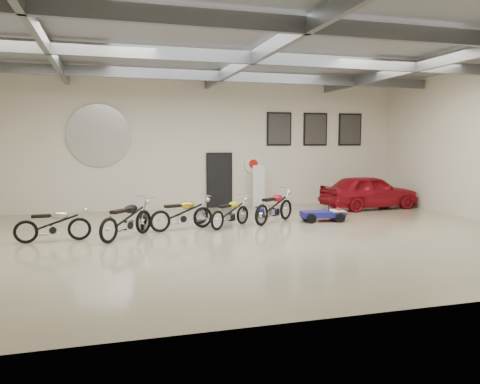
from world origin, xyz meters
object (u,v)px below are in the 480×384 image
object	(u,v)px
motorcycle_red	(274,206)
motorcycle_yellow	(230,212)
vintage_car	(369,192)
motorcycle_black	(127,218)
banner_stand	(259,185)
go_kart	(327,212)
motorcycle_gold	(182,213)
motorcycle_silver	(53,224)

from	to	relation	value
motorcycle_red	motorcycle_yellow	bearing A→B (deg)	155.80
motorcycle_red	vintage_car	size ratio (longest dim) A/B	0.54
motorcycle_black	motorcycle_yellow	xyz separation A→B (m)	(3.08, 0.86, -0.07)
motorcycle_yellow	vintage_car	xyz separation A→B (m)	(6.20, 2.44, 0.19)
banner_stand	motorcycle_red	size ratio (longest dim) A/B	0.83
motorcycle_red	go_kart	bearing A→B (deg)	-44.20
motorcycle_black	motorcycle_yellow	world-z (taller)	motorcycle_black
motorcycle_yellow	motorcycle_red	bearing A→B (deg)	-24.33
banner_stand	motorcycle_gold	size ratio (longest dim) A/B	0.89
motorcycle_silver	vintage_car	bearing A→B (deg)	13.58
motorcycle_silver	vintage_car	xyz separation A→B (m)	(11.13, 3.24, 0.18)
vintage_car	motorcycle_black	bearing A→B (deg)	104.51
motorcycle_yellow	banner_stand	bearing A→B (deg)	22.91
motorcycle_silver	motorcycle_black	world-z (taller)	motorcycle_black
banner_stand	motorcycle_silver	bearing A→B (deg)	-137.75
motorcycle_yellow	motorcycle_red	xyz separation A→B (m)	(1.54, 0.37, 0.07)
motorcycle_silver	vintage_car	distance (m)	11.59
motorcycle_yellow	motorcycle_black	bearing A→B (deg)	157.59
vintage_car	motorcycle_silver	bearing A→B (deg)	101.22
motorcycle_black	vintage_car	size ratio (longest dim) A/B	0.53
motorcycle_black	motorcycle_red	size ratio (longest dim) A/B	0.99
motorcycle_silver	motorcycle_yellow	distance (m)	4.99
motorcycle_black	go_kart	world-z (taller)	motorcycle_black
motorcycle_silver	banner_stand	bearing A→B (deg)	31.00
motorcycle_silver	vintage_car	size ratio (longest dim) A/B	0.48
motorcycle_red	motorcycle_gold	bearing A→B (deg)	150.37
motorcycle_silver	go_kart	distance (m)	8.28
motorcycle_gold	motorcycle_yellow	size ratio (longest dim) A/B	1.08
motorcycle_gold	motorcycle_red	world-z (taller)	motorcycle_red
go_kart	banner_stand	bearing A→B (deg)	112.44
banner_stand	motorcycle_silver	world-z (taller)	banner_stand
motorcycle_silver	go_kart	world-z (taller)	motorcycle_silver
go_kart	vintage_car	xyz separation A→B (m)	(2.91, 2.26, 0.35)
banner_stand	motorcycle_black	distance (m)	7.13
motorcycle_silver	motorcycle_red	bearing A→B (deg)	7.68
motorcycle_yellow	go_kart	size ratio (longest dim) A/B	1.05
motorcycle_gold	go_kart	xyz separation A→B (m)	(4.77, 0.24, -0.20)
motorcycle_gold	motorcycle_red	xyz separation A→B (m)	(3.02, 0.44, 0.04)
go_kart	motorcycle_red	bearing A→B (deg)	179.77
motorcycle_gold	go_kart	bearing A→B (deg)	-13.34
banner_stand	go_kart	size ratio (longest dim) A/B	1.02
motorcycle_black	vintage_car	bearing A→B (deg)	-29.47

